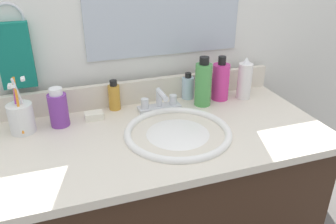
# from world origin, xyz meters

# --- Properties ---
(countertop) EXTENTS (1.07, 0.54, 0.03)m
(countertop) POSITION_xyz_m (0.00, 0.00, 0.82)
(countertop) COLOR beige
(countertop) RESTS_ON vanity_cabinet
(backsplash) EXTENTS (1.07, 0.02, 0.09)m
(backsplash) POSITION_xyz_m (0.00, 0.26, 0.88)
(backsplash) COLOR beige
(backsplash) RESTS_ON countertop
(back_wall) EXTENTS (2.17, 0.04, 1.30)m
(back_wall) POSITION_xyz_m (0.00, 0.32, 0.65)
(back_wall) COLOR silver
(back_wall) RESTS_ON ground_plane
(towel_ring) EXTENTS (0.10, 0.01, 0.10)m
(towel_ring) POSITION_xyz_m (-0.43, 0.30, 1.17)
(towel_ring) COLOR silver
(hand_towel) EXTENTS (0.11, 0.04, 0.22)m
(hand_towel) POSITION_xyz_m (-0.43, 0.28, 1.05)
(hand_towel) COLOR #147260
(sink_basin) EXTENTS (0.35, 0.35, 0.11)m
(sink_basin) POSITION_xyz_m (0.03, -0.03, 0.80)
(sink_basin) COLOR white
(sink_basin) RESTS_ON countertop
(faucet) EXTENTS (0.16, 0.10, 0.08)m
(faucet) POSITION_xyz_m (0.03, 0.17, 0.86)
(faucet) COLOR silver
(faucet) RESTS_ON countertop
(bottle_oil_amber) EXTENTS (0.04, 0.04, 0.11)m
(bottle_oil_amber) POSITION_xyz_m (-0.12, 0.22, 0.88)
(bottle_oil_amber) COLOR gold
(bottle_oil_amber) RESTS_ON countertop
(bottle_cream_purple) EXTENTS (0.06, 0.06, 0.13)m
(bottle_cream_purple) POSITION_xyz_m (-0.32, 0.16, 0.89)
(bottle_cream_purple) COLOR #7A3899
(bottle_cream_purple) RESTS_ON countertop
(bottle_lotion_white) EXTENTS (0.05, 0.05, 0.17)m
(bottle_lotion_white) POSITION_xyz_m (0.38, 0.16, 0.91)
(bottle_lotion_white) COLOR white
(bottle_lotion_white) RESTS_ON countertop
(bottle_toner_green) EXTENTS (0.06, 0.06, 0.19)m
(bottle_toner_green) POSITION_xyz_m (0.20, 0.16, 0.92)
(bottle_toner_green) COLOR #4C9E4C
(bottle_toner_green) RESTS_ON countertop
(bottle_soap_pink) EXTENTS (0.07, 0.07, 0.17)m
(bottle_soap_pink) POSITION_xyz_m (0.29, 0.18, 0.91)
(bottle_soap_pink) COLOR #D8338C
(bottle_soap_pink) RESTS_ON countertop
(bottle_gel_clear) EXTENTS (0.05, 0.05, 0.11)m
(bottle_gel_clear) POSITION_xyz_m (0.17, 0.23, 0.88)
(bottle_gel_clear) COLOR silver
(bottle_gel_clear) RESTS_ON countertop
(cup_white_ceramic) EXTENTS (0.08, 0.09, 0.19)m
(cup_white_ceramic) POSITION_xyz_m (-0.44, 0.15, 0.88)
(cup_white_ceramic) COLOR white
(cup_white_ceramic) RESTS_ON countertop
(soap_bar) EXTENTS (0.06, 0.04, 0.02)m
(soap_bar) POSITION_xyz_m (-0.21, 0.17, 0.84)
(soap_bar) COLOR white
(soap_bar) RESTS_ON countertop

